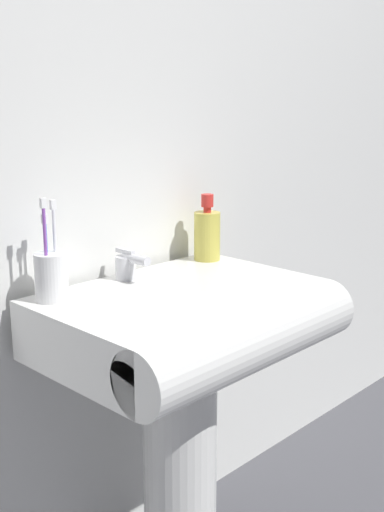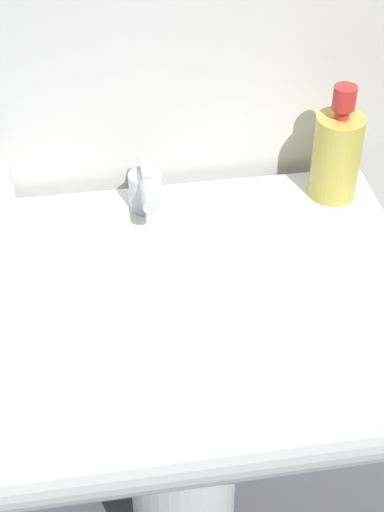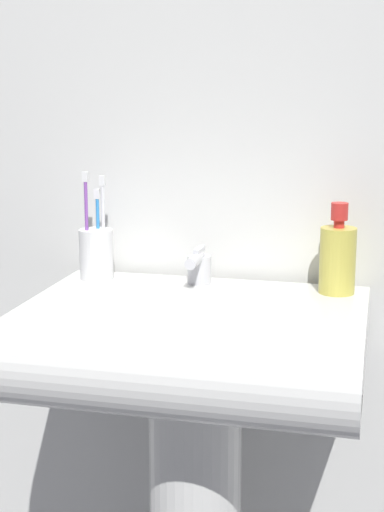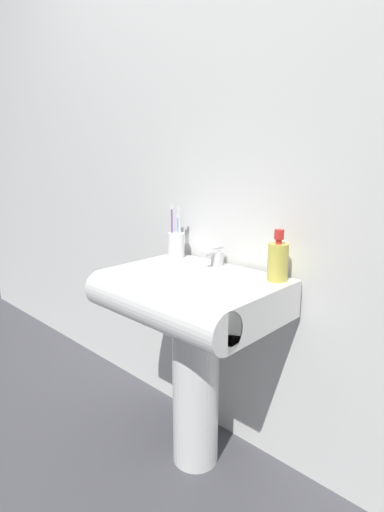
{
  "view_description": "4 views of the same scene",
  "coord_description": "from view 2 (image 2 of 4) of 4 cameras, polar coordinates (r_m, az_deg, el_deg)",
  "views": [
    {
      "loc": [
        -0.97,
        -0.97,
        1.18
      ],
      "look_at": [
        0.02,
        -0.02,
        0.84
      ],
      "focal_mm": 45.0,
      "sensor_mm": 36.0,
      "label": 1
    },
    {
      "loc": [
        -0.1,
        -0.75,
        1.44
      ],
      "look_at": [
        0.01,
        -0.03,
        0.81
      ],
      "focal_mm": 55.0,
      "sensor_mm": 36.0,
      "label": 2
    },
    {
      "loc": [
        0.32,
        -1.33,
        1.16
      ],
      "look_at": [
        -0.0,
        -0.01,
        0.85
      ],
      "focal_mm": 55.0,
      "sensor_mm": 36.0,
      "label": 3
    },
    {
      "loc": [
        0.93,
        -0.99,
        1.16
      ],
      "look_at": [
        -0.03,
        0.01,
        0.83
      ],
      "focal_mm": 28.0,
      "sensor_mm": 36.0,
      "label": 4
    }
  ],
  "objects": [
    {
      "name": "sink_pedestal",
      "position": [
        1.36,
        -0.65,
        -15.52
      ],
      "size": [
        0.18,
        0.18,
        0.63
      ],
      "primitive_type": "cylinder",
      "color": "white",
      "rests_on": "ground"
    },
    {
      "name": "sink_basin",
      "position": [
        1.03,
        -0.4,
        -5.82
      ],
      "size": [
        0.61,
        0.46,
        0.13
      ],
      "color": "white",
      "rests_on": "sink_pedestal"
    },
    {
      "name": "faucet",
      "position": [
        1.1,
        -3.35,
        4.82
      ],
      "size": [
        0.05,
        0.11,
        0.07
      ],
      "color": "silver",
      "rests_on": "sink_basin"
    },
    {
      "name": "soap_bottle",
      "position": [
        1.14,
        10.47,
        7.33
      ],
      "size": [
        0.07,
        0.07,
        0.17
      ],
      "color": "gold",
      "rests_on": "sink_basin"
    }
  ]
}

